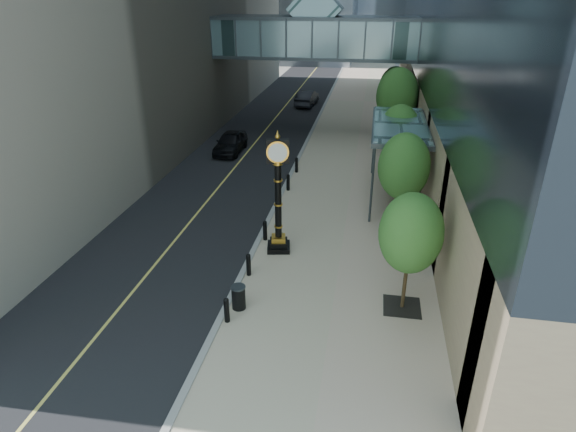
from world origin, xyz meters
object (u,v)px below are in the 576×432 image
Objects in this scene: street_clock at (278,202)px; car_far at (307,98)px; pedestrian at (416,208)px; car_near at (230,142)px; trash_bin at (239,298)px.

car_far is (-2.95, 30.57, -1.65)m from street_clock.
pedestrian is 0.35× the size of car_near.
pedestrian is 0.33× the size of car_far.
car_near reaches higher than trash_bin.
street_clock is 1.24× the size of car_near.
pedestrian is 28.04m from car_far.
street_clock is at bearing 42.79° from pedestrian.
car_far is at bearing 93.78° from trash_bin.
pedestrian is (6.38, 4.13, -1.60)m from street_clock.
car_far reaches higher than trash_bin.
pedestrian is 16.07m from car_near.
street_clock is 1.17× the size of car_far.
pedestrian reaches higher than car_near.
pedestrian is at bearing 22.69° from street_clock.
pedestrian reaches higher than trash_bin.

